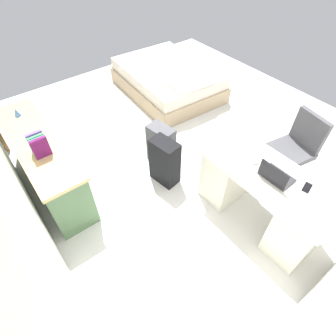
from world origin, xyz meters
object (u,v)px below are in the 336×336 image
Objects in this scene: suitcase_black at (165,162)px; cell_phone_near_laptop at (307,187)px; bed at (168,80)px; suitcase_spare_grey at (161,146)px; computer_mouse at (256,162)px; laptop at (275,176)px; desk at (262,196)px; figurine_small at (16,112)px; credenza at (45,164)px; office_chair at (292,152)px.

suitcase_black is 1.63m from cell_phone_near_laptop.
cell_phone_near_laptop is at bearing 166.62° from bed.
computer_mouse reaches higher than suitcase_spare_grey.
bed is 6.35× the size of laptop.
figurine_small reaches higher than desk.
suitcase_spare_grey is (-0.52, -1.38, -0.09)m from credenza.
bed is at bearing -17.25° from desk.
laptop is at bearing 16.90° from cell_phone_near_laptop.
credenza is 1.48m from suitcase_spare_grey.
office_chair reaches higher than computer_mouse.
office_chair is at bearing 178.76° from bed.
suitcase_spare_grey reaches higher than bed.
office_chair is 3.46m from figurine_small.
office_chair is 0.89m from computer_mouse.
desk is at bearing -175.50° from suitcase_spare_grey.
computer_mouse is at bearing -1.35° from cell_phone_near_laptop.
credenza is at bearing 39.87° from laptop.
cell_phone_near_laptop reaches higher than desk.
laptop reaches higher than suitcase_spare_grey.
computer_mouse is (-0.00, 0.82, 0.34)m from office_chair.
computer_mouse is (-2.64, 0.87, 0.52)m from bed.
desk is 0.50m from cell_phone_near_laptop.
desk is at bearing -165.71° from suitcase_black.
computer_mouse reaches higher than desk.
desk is at bearing 162.75° from bed.
credenza is 1.47m from suitcase_black.
cell_phone_near_laptop is at bearing -147.13° from figurine_small.
office_chair is at bearing -76.05° from desk.
credenza reaches higher than cell_phone_near_laptop.
desk is 2.98m from bed.
computer_mouse is (-1.75, -1.72, 0.38)m from credenza.
laptop is 2.30× the size of cell_phone_near_laptop.
computer_mouse is at bearing -8.43° from laptop.
figurine_small is (2.85, 1.84, 0.07)m from cell_phone_near_laptop.
cell_phone_near_laptop is at bearing -148.64° from laptop.
office_chair is 9.40× the size of computer_mouse.
desk is at bearing 103.95° from office_chair.
suitcase_spare_grey is 4.38× the size of cell_phone_near_laptop.
figurine_small is (2.59, 1.68, 0.03)m from laptop.
laptop is (-1.49, -0.30, 0.50)m from suitcase_spare_grey.
credenza is 2.77× the size of suitcase_black.
laptop is 0.27m from computer_mouse.
figurine_small is at bearing 33.02° from laptop.
office_chair is 1.61m from suitcase_black.
laptop reaches higher than suitcase_black.
bed is at bearing -18.92° from computer_mouse.
bed is 3.06× the size of suitcase_black.
bed is at bearing -71.04° from credenza.
computer_mouse is 0.54m from cell_phone_near_laptop.
figurine_small is at bearing 42.96° from suitcase_spare_grey.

